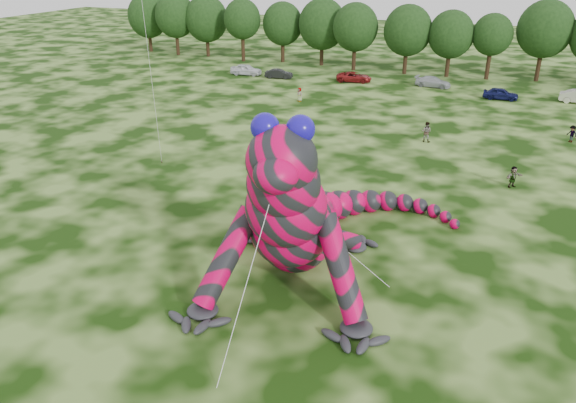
% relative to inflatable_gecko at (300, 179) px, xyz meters
% --- Properties ---
extents(ground, '(240.00, 240.00, 0.00)m').
position_rel_inflatable_gecko_xyz_m(ground, '(5.42, -2.30, -4.97)').
color(ground, '#16330A').
rests_on(ground, ground).
extents(inflatable_gecko, '(20.27, 22.74, 9.93)m').
position_rel_inflatable_gecko_xyz_m(inflatable_gecko, '(0.00, 0.00, 0.00)').
color(inflatable_gecko, '#CA0045').
rests_on(inflatable_gecko, ground).
extents(tree_0, '(6.91, 6.22, 9.51)m').
position_rel_inflatable_gecko_xyz_m(tree_0, '(-49.14, 56.93, -0.21)').
color(tree_0, black).
rests_on(tree_0, ground).
extents(tree_1, '(6.74, 6.07, 9.81)m').
position_rel_inflatable_gecko_xyz_m(tree_1, '(-42.94, 55.75, -0.06)').
color(tree_1, black).
rests_on(tree_1, ground).
extents(tree_2, '(7.04, 6.34, 9.64)m').
position_rel_inflatable_gecko_xyz_m(tree_2, '(-37.60, 56.46, -0.14)').
color(tree_2, black).
rests_on(tree_2, ground).
extents(tree_3, '(5.81, 5.23, 9.44)m').
position_rel_inflatable_gecko_xyz_m(tree_3, '(-30.30, 54.77, -0.24)').
color(tree_3, black).
rests_on(tree_3, ground).
extents(tree_4, '(6.22, 5.60, 9.06)m').
position_rel_inflatable_gecko_xyz_m(tree_4, '(-24.23, 56.41, -0.44)').
color(tree_4, black).
rests_on(tree_4, ground).
extents(tree_5, '(7.16, 6.44, 9.80)m').
position_rel_inflatable_gecko_xyz_m(tree_5, '(-17.71, 56.13, -0.07)').
color(tree_5, black).
rests_on(tree_5, ground).
extents(tree_6, '(6.52, 5.86, 9.49)m').
position_rel_inflatable_gecko_xyz_m(tree_6, '(-12.14, 54.38, -0.22)').
color(tree_6, black).
rests_on(tree_6, ground).
extents(tree_7, '(6.68, 6.01, 9.48)m').
position_rel_inflatable_gecko_xyz_m(tree_7, '(-4.67, 54.50, -0.23)').
color(tree_7, black).
rests_on(tree_7, ground).
extents(tree_8, '(6.14, 5.53, 8.94)m').
position_rel_inflatable_gecko_xyz_m(tree_8, '(1.20, 54.68, -0.49)').
color(tree_8, black).
rests_on(tree_8, ground).
extents(tree_9, '(5.27, 4.74, 8.68)m').
position_rel_inflatable_gecko_xyz_m(tree_9, '(6.48, 55.04, -0.63)').
color(tree_9, black).
rests_on(tree_9, ground).
extents(tree_10, '(7.09, 6.38, 10.50)m').
position_rel_inflatable_gecko_xyz_m(tree_10, '(12.81, 56.28, 0.29)').
color(tree_10, black).
rests_on(tree_10, ground).
extents(car_0, '(4.53, 2.08, 1.51)m').
position_rel_inflatable_gecko_xyz_m(car_0, '(-25.23, 45.26, -4.21)').
color(car_0, silver).
rests_on(car_0, ground).
extents(car_1, '(3.93, 1.91, 1.24)m').
position_rel_inflatable_gecko_xyz_m(car_1, '(-20.08, 44.91, -4.34)').
color(car_1, black).
rests_on(car_1, ground).
extents(car_2, '(4.95, 2.85, 1.30)m').
position_rel_inflatable_gecko_xyz_m(car_2, '(-9.89, 46.62, -4.32)').
color(car_2, maroon).
rests_on(car_2, ground).
extents(car_3, '(4.67, 2.24, 1.31)m').
position_rel_inflatable_gecko_xyz_m(car_3, '(0.39, 47.49, -4.31)').
color(car_3, '#ABAFB4').
rests_on(car_3, ground).
extents(car_4, '(4.02, 1.65, 1.36)m').
position_rel_inflatable_gecko_xyz_m(car_4, '(8.83, 43.86, -4.28)').
color(car_4, '#101448').
rests_on(car_4, ground).
extents(spectator_2, '(1.16, 1.10, 1.58)m').
position_rel_inflatable_gecko_xyz_m(spectator_2, '(15.73, 29.35, -4.18)').
color(spectator_2, gray).
rests_on(spectator_2, ground).
extents(spectator_5, '(1.41, 1.44, 1.65)m').
position_rel_inflatable_gecko_xyz_m(spectator_5, '(11.05, 15.90, -4.14)').
color(spectator_5, gray).
rests_on(spectator_5, ground).
extents(spectator_4, '(0.92, 0.80, 1.59)m').
position_rel_inflatable_gecko_xyz_m(spectator_4, '(-12.96, 34.18, -4.17)').
color(spectator_4, gray).
rests_on(spectator_4, ground).
extents(spectator_1, '(1.00, 0.82, 1.89)m').
position_rel_inflatable_gecko_xyz_m(spectator_1, '(3.23, 24.47, -4.02)').
color(spectator_1, gray).
rests_on(spectator_1, ground).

